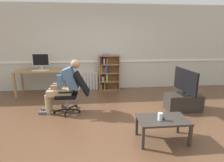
{
  "coord_description": "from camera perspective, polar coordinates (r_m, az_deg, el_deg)",
  "views": [
    {
      "loc": [
        -0.24,
        -3.2,
        1.74
      ],
      "look_at": [
        0.15,
        0.85,
        0.7
      ],
      "focal_mm": 28.45,
      "sensor_mm": 36.0,
      "label": 1
    }
  ],
  "objects": [
    {
      "name": "tv_screen",
      "position": [
        4.45,
        22.47,
        -0.13
      ],
      "size": [
        0.22,
        0.92,
        0.59
      ],
      "rotation": [
        0.0,
        0.0,
        1.63
      ],
      "color": "black",
      "rests_on": "tv_stand"
    },
    {
      "name": "person_seated",
      "position": [
        4.17,
        -15.08,
        -1.23
      ],
      "size": [
        0.97,
        0.4,
        1.23
      ],
      "rotation": [
        0.0,
        0.0,
        -1.6
      ],
      "color": "tan",
      "rests_on": "ground_plane"
    },
    {
      "name": "keyboard",
      "position": [
        5.53,
        -22.26,
        3.14
      ],
      "size": [
        0.41,
        0.12,
        0.02
      ],
      "primitive_type": "cube",
      "color": "white",
      "rests_on": "computer_desk"
    },
    {
      "name": "bookshelf",
      "position": [
        5.77,
        -1.44,
        2.67
      ],
      "size": [
        0.67,
        0.29,
        1.19
      ],
      "color": "olive",
      "rests_on": "ground_plane"
    },
    {
      "name": "coffee_table",
      "position": [
        3.16,
        15.95,
        -12.41
      ],
      "size": [
        0.83,
        0.49,
        0.4
      ],
      "color": "#332D28",
      "rests_on": "ground_plane"
    },
    {
      "name": "computer_desk",
      "position": [
        5.69,
        -22.09,
        2.27
      ],
      "size": [
        1.38,
        0.62,
        0.76
      ],
      "color": "#9E7547",
      "rests_on": "ground_plane"
    },
    {
      "name": "ground_plane",
      "position": [
        3.65,
        -1.09,
        -14.15
      ],
      "size": [
        18.0,
        18.0,
        0.0
      ],
      "primitive_type": "plane",
      "color": "brown"
    },
    {
      "name": "radiator",
      "position": [
        5.93,
        -9.2,
        -0.01
      ],
      "size": [
        0.95,
        0.08,
        0.57
      ],
      "color": "white",
      "rests_on": "ground_plane"
    },
    {
      "name": "computer_mouse",
      "position": [
        5.49,
        -19.91,
        3.33
      ],
      "size": [
        0.06,
        0.1,
        0.03
      ],
      "primitive_type": "cube",
      "color": "white",
      "rests_on": "computer_desk"
    },
    {
      "name": "imac_monitor",
      "position": [
        5.7,
        -21.9,
        6.17
      ],
      "size": [
        0.49,
        0.14,
        0.48
      ],
      "color": "silver",
      "rests_on": "computer_desk"
    },
    {
      "name": "spare_remote",
      "position": [
        3.17,
        15.82,
        -11.13
      ],
      "size": [
        0.06,
        0.15,
        0.02
      ],
      "primitive_type": "cube",
      "rotation": [
        0.0,
        0.0,
        3.01
      ],
      "color": "black",
      "rests_on": "coffee_table"
    },
    {
      "name": "tv_stand",
      "position": [
        4.6,
        21.85,
        -6.32
      ],
      "size": [
        0.81,
        0.43,
        0.4
      ],
      "color": "#2D2823",
      "rests_on": "ground_plane"
    },
    {
      "name": "back_wall",
      "position": [
        5.86,
        -3.21,
        10.5
      ],
      "size": [
        12.0,
        0.13,
        2.7
      ],
      "color": "beige",
      "rests_on": "ground_plane"
    },
    {
      "name": "drinking_glass",
      "position": [
        3.05,
        15.24,
        -10.96
      ],
      "size": [
        0.08,
        0.08,
        0.13
      ],
      "primitive_type": "cylinder",
      "color": "silver",
      "rests_on": "coffee_table"
    },
    {
      "name": "office_chair",
      "position": [
        4.18,
        -12.27,
        -2.99
      ],
      "size": [
        0.85,
        0.61,
        0.95
      ],
      "rotation": [
        0.0,
        0.0,
        -1.6
      ],
      "color": "black",
      "rests_on": "ground_plane"
    }
  ]
}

